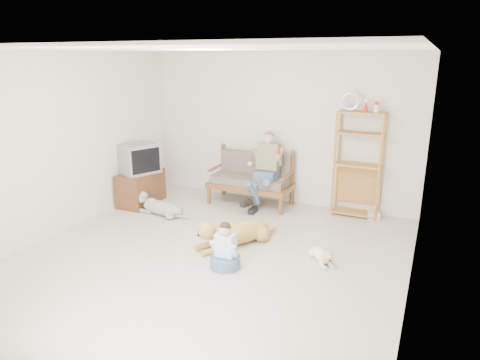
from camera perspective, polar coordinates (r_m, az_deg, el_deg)
The scene contains 17 objects.
floor at distance 5.84m, azimuth -4.42°, elevation -10.61°, with size 5.50×5.50×0.00m, color beige.
ceiling at distance 5.21m, azimuth -5.08°, elevation 16.93°, with size 5.50×5.50×0.00m, color white.
wall_back at distance 7.83m, azimuth 5.28°, elevation 6.74°, with size 5.00×5.00×0.00m, color beige.
wall_front at distance 3.39m, azimuth -28.47°, elevation -8.07°, with size 5.00×5.00×0.00m, color beige.
wall_left at distance 6.93m, azimuth -23.10°, elevation 4.27°, with size 5.50×5.50×0.00m, color beige.
wall_right at distance 4.70m, azimuth 22.85°, elevation -0.88°, with size 5.50×5.50×0.00m, color beige.
loveseat at distance 7.83m, azimuth 1.57°, elevation 0.33°, with size 1.50×0.71×0.95m.
man at distance 7.47m, azimuth 3.05°, elevation 0.66°, with size 0.52×0.74×1.20m.
etagere at distance 7.37m, azimuth 15.44°, elevation 2.13°, with size 0.79×0.34×2.07m.
book_stack at distance 7.51m, azimuth 17.40°, elevation -4.55°, with size 0.19×0.14×0.12m, color white.
tv_stand at distance 8.06m, azimuth -13.11°, elevation -1.02°, with size 0.53×0.92×0.60m.
crt_tv at distance 7.87m, azimuth -13.33°, elevation 2.82°, with size 0.72×0.79×0.53m.
wall_outlet at distance 8.53m, azimuth -2.86°, elevation 0.36°, with size 0.12×0.02×0.08m, color white.
golden_retriever at distance 6.19m, azimuth -0.93°, elevation -7.12°, with size 0.88×1.27×0.44m.
shaggy_dog at distance 7.51m, azimuth -10.93°, elevation -3.43°, with size 1.20×0.35×0.35m.
terrier at distance 5.82m, azimuth 10.99°, elevation -9.89°, with size 0.43×0.50×0.23m.
child at distance 5.55m, azimuth -1.99°, elevation -9.47°, with size 0.39×0.39×0.62m.
Camera 1 is at (2.58, -4.53, 2.63)m, focal length 32.00 mm.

